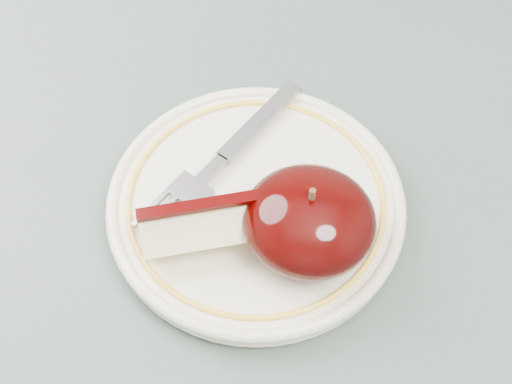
# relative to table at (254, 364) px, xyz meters

# --- Properties ---
(table) EXTENTS (0.90, 0.90, 0.75)m
(table) POSITION_rel_table_xyz_m (0.00, 0.00, 0.00)
(table) COLOR brown
(table) RESTS_ON ground
(plate) EXTENTS (0.20, 0.20, 0.02)m
(plate) POSITION_rel_table_xyz_m (-0.01, 0.07, 0.10)
(plate) COLOR beige
(plate) RESTS_ON table
(apple_half) EXTENTS (0.08, 0.08, 0.06)m
(apple_half) POSITION_rel_table_xyz_m (0.03, 0.05, 0.13)
(apple_half) COLOR black
(apple_half) RESTS_ON plate
(apple_wedge) EXTENTS (0.10, 0.06, 0.04)m
(apple_wedge) POSITION_rel_table_xyz_m (-0.03, 0.04, 0.13)
(apple_wedge) COLOR beige
(apple_wedge) RESTS_ON plate
(fork) EXTENTS (0.10, 0.15, 0.00)m
(fork) POSITION_rel_table_xyz_m (-0.04, 0.10, 0.11)
(fork) COLOR #93969B
(fork) RESTS_ON plate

